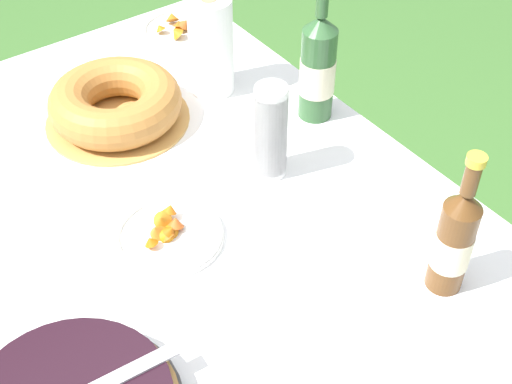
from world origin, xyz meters
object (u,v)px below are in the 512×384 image
(bundt_cake, at_px, (116,103))
(cup_stack, at_px, (271,132))
(cider_bottle_amber, at_px, (454,240))
(cider_bottle_green, at_px, (318,68))
(paper_towel_roll, at_px, (211,46))
(snack_plate_near, at_px, (169,234))
(snack_plate_far, at_px, (183,29))

(bundt_cake, relative_size, cup_stack, 1.53)
(cider_bottle_amber, bearing_deg, cider_bottle_green, 165.83)
(cup_stack, bearing_deg, cider_bottle_amber, 9.60)
(cup_stack, distance_m, paper_towel_roll, 0.35)
(cider_bottle_green, height_order, snack_plate_near, cider_bottle_green)
(bundt_cake, relative_size, cider_bottle_green, 1.00)
(snack_plate_far, xyz_separation_m, paper_towel_roll, (0.28, -0.08, 0.11))
(bundt_cake, relative_size, snack_plate_far, 1.53)
(cider_bottle_amber, distance_m, snack_plate_near, 0.56)
(cider_bottle_green, bearing_deg, paper_towel_roll, -148.70)
(snack_plate_near, height_order, paper_towel_roll, paper_towel_roll)
(cider_bottle_amber, bearing_deg, cup_stack, -170.40)
(cider_bottle_amber, bearing_deg, snack_plate_near, -138.19)
(cider_bottle_green, xyz_separation_m, snack_plate_near, (0.15, -0.50, -0.12))
(snack_plate_far, bearing_deg, snack_plate_near, -33.47)
(snack_plate_near, distance_m, snack_plate_far, 0.81)
(snack_plate_far, distance_m, paper_towel_roll, 0.32)
(bundt_cake, height_order, cider_bottle_green, cider_bottle_green)
(bundt_cake, bearing_deg, paper_towel_roll, 85.06)
(bundt_cake, xyz_separation_m, cider_bottle_amber, (0.82, 0.26, 0.07))
(snack_plate_far, bearing_deg, bundt_cake, -52.89)
(cider_bottle_green, relative_size, cider_bottle_amber, 1.10)
(bundt_cake, xyz_separation_m, cider_bottle_green, (0.26, 0.40, 0.08))
(bundt_cake, bearing_deg, cider_bottle_green, 57.43)
(bundt_cake, relative_size, paper_towel_roll, 1.37)
(cider_bottle_amber, bearing_deg, snack_plate_far, 175.72)
(bundt_cake, bearing_deg, snack_plate_far, 127.11)
(bundt_cake, xyz_separation_m, snack_plate_far, (-0.26, 0.34, -0.04))
(cup_stack, relative_size, paper_towel_roll, 0.90)
(bundt_cake, bearing_deg, cup_stack, 27.05)
(cider_bottle_green, distance_m, snack_plate_near, 0.54)
(paper_towel_roll, bearing_deg, snack_plate_far, 163.66)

